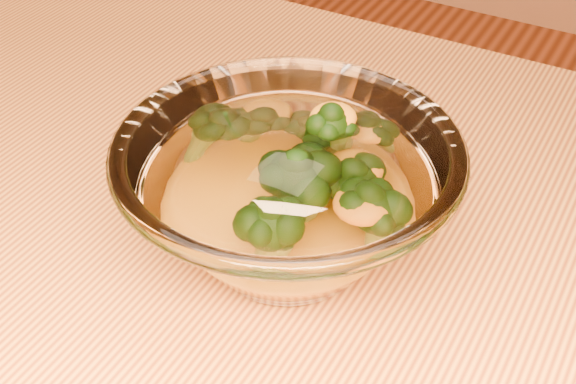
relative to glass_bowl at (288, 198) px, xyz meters
The scene contains 3 objects.
glass_bowl is the anchor object (origin of this frame).
cheese_sauce 0.02m from the glass_bowl, behind, with size 0.11×0.11×0.03m, color orange.
broccoli_heap 0.02m from the glass_bowl, 86.76° to the left, with size 0.16×0.14×0.07m.
Camera 1 is at (0.10, -0.27, 1.11)m, focal length 50.00 mm.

